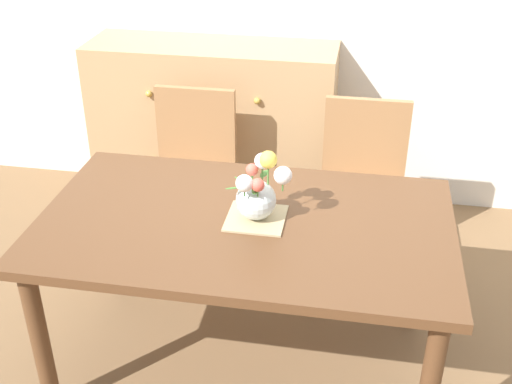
{
  "coord_description": "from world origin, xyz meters",
  "views": [
    {
      "loc": [
        0.41,
        -2.05,
        2.03
      ],
      "look_at": [
        0.04,
        0.02,
        0.84
      ],
      "focal_mm": 44.97,
      "sensor_mm": 36.0,
      "label": 1
    }
  ],
  "objects_px": {
    "dining_table": "(245,239)",
    "dresser": "(214,128)",
    "flower_vase": "(258,192)",
    "chair_left": "(192,164)",
    "chair_right": "(362,178)"
  },
  "relations": [
    {
      "from": "dining_table",
      "to": "dresser",
      "type": "bearing_deg",
      "value": 108.48
    },
    {
      "from": "chair_right",
      "to": "dresser",
      "type": "relative_size",
      "value": 0.64
    },
    {
      "from": "chair_right",
      "to": "flower_vase",
      "type": "bearing_deg",
      "value": 63.96
    },
    {
      "from": "dresser",
      "to": "flower_vase",
      "type": "bearing_deg",
      "value": -69.46
    },
    {
      "from": "dresser",
      "to": "flower_vase",
      "type": "relative_size",
      "value": 5.07
    },
    {
      "from": "chair_left",
      "to": "dining_table",
      "type": "bearing_deg",
      "value": 118.38
    },
    {
      "from": "dining_table",
      "to": "flower_vase",
      "type": "distance_m",
      "value": 0.21
    },
    {
      "from": "dining_table",
      "to": "chair_right",
      "type": "xyz_separation_m",
      "value": [
        0.44,
        0.81,
        -0.12
      ]
    },
    {
      "from": "chair_left",
      "to": "flower_vase",
      "type": "relative_size",
      "value": 3.24
    },
    {
      "from": "flower_vase",
      "to": "dresser",
      "type": "bearing_deg",
      "value": 110.54
    },
    {
      "from": "chair_right",
      "to": "dining_table",
      "type": "bearing_deg",
      "value": 61.62
    },
    {
      "from": "chair_left",
      "to": "chair_right",
      "type": "bearing_deg",
      "value": -180.0
    },
    {
      "from": "dining_table",
      "to": "flower_vase",
      "type": "xyz_separation_m",
      "value": [
        0.05,
        0.01,
        0.21
      ]
    },
    {
      "from": "chair_left",
      "to": "dresser",
      "type": "bearing_deg",
      "value": -89.33
    },
    {
      "from": "flower_vase",
      "to": "chair_right",
      "type": "bearing_deg",
      "value": 63.96
    }
  ]
}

